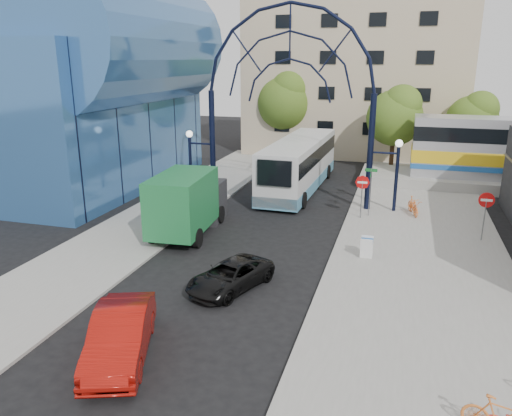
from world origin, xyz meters
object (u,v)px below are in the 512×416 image
(street_name_sign, at_px, (370,182))
(black_suv, at_px, (230,276))
(stop_sign, at_px, (362,186))
(tree_north_a, at_px, (396,115))
(city_bus, at_px, (299,164))
(gateway_arch, at_px, (289,65))
(bike_near_a, at_px, (414,207))
(tree_north_b, at_px, (286,100))
(tree_north_c, at_px, (474,119))
(red_sedan, at_px, (120,335))
(do_not_enter_sign, at_px, (486,205))
(sandwich_board, at_px, (367,245))
(green_truck, at_px, (189,202))
(bike_near_b, at_px, (413,205))

(street_name_sign, height_order, black_suv, street_name_sign)
(stop_sign, xyz_separation_m, tree_north_a, (1.32, 13.93, 2.61))
(city_bus, bearing_deg, gateway_arch, -87.57)
(stop_sign, distance_m, bike_near_a, 3.61)
(tree_north_b, height_order, tree_north_c, tree_north_b)
(street_name_sign, relative_size, red_sedan, 0.60)
(do_not_enter_sign, relative_size, street_name_sign, 0.89)
(sandwich_board, relative_size, tree_north_a, 0.14)
(sandwich_board, distance_m, black_suv, 6.80)
(do_not_enter_sign, xyz_separation_m, tree_north_c, (1.12, 17.93, 2.30))
(sandwich_board, xyz_separation_m, city_bus, (-5.66, 11.99, 1.09))
(stop_sign, distance_m, do_not_enter_sign, 6.51)
(sandwich_board, xyz_separation_m, tree_north_c, (6.52, 21.95, 3.53))
(tree_north_a, distance_m, red_sedan, 31.11)
(gateway_arch, distance_m, sandwich_board, 12.52)
(stop_sign, relative_size, tree_north_a, 0.36)
(green_truck, bearing_deg, bike_near_b, 25.43)
(green_truck, distance_m, bike_near_a, 13.15)
(city_bus, distance_m, green_truck, 11.32)
(green_truck, distance_m, red_sedan, 11.72)
(stop_sign, bearing_deg, tree_north_b, 115.83)
(stop_sign, distance_m, tree_north_b, 20.18)
(do_not_enter_sign, height_order, bike_near_b, do_not_enter_sign)
(street_name_sign, bearing_deg, city_bus, 134.45)
(red_sedan, bearing_deg, black_suv, 52.46)
(stop_sign, relative_size, tree_north_c, 0.38)
(do_not_enter_sign, bearing_deg, gateway_arch, 160.01)
(sandwich_board, height_order, bike_near_b, sandwich_board)
(tree_north_b, bearing_deg, sandwich_board, -68.41)
(bike_near_a, bearing_deg, tree_north_a, 84.01)
(bike_near_b, bearing_deg, red_sedan, -132.56)
(stop_sign, xyz_separation_m, red_sedan, (-5.86, -16.10, -1.23))
(city_bus, height_order, bike_near_b, city_bus)
(stop_sign, bearing_deg, gateway_arch, 157.37)
(black_suv, distance_m, red_sedan, 5.73)
(red_sedan, bearing_deg, street_name_sign, 48.74)
(sandwich_board, distance_m, bike_near_a, 7.85)
(tree_north_c, distance_m, city_bus, 15.93)
(do_not_enter_sign, xyz_separation_m, green_truck, (-14.78, -2.73, -0.31))
(tree_north_c, xyz_separation_m, black_suv, (-11.52, -26.54, -3.72))
(black_suv, bearing_deg, red_sedan, -86.33)
(red_sedan, bearing_deg, gateway_arch, 65.93)
(do_not_enter_sign, height_order, red_sedan, do_not_enter_sign)
(tree_north_a, bearing_deg, bike_near_a, -82.54)
(gateway_arch, xyz_separation_m, do_not_enter_sign, (11.00, -4.00, -6.58))
(gateway_arch, height_order, sandwich_board, gateway_arch)
(tree_north_a, relative_size, bike_near_b, 4.24)
(stop_sign, height_order, tree_north_c, tree_north_c)
(do_not_enter_sign, xyz_separation_m, city_bus, (-11.06, 7.97, -0.14))
(tree_north_a, xyz_separation_m, tree_north_b, (-10.00, 4.00, 0.66))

